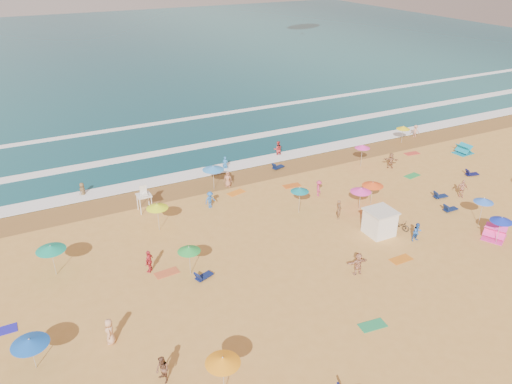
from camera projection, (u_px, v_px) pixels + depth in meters
name	position (u px, v px, depth m)	size (l,w,h in m)	color
ground	(291.00, 239.00, 39.64)	(220.00, 220.00, 0.00)	gold
ocean	(92.00, 53.00, 106.66)	(220.00, 140.00, 0.18)	#0C4756
wet_sand	(228.00, 179.00, 49.61)	(220.00, 220.00, 0.00)	olive
surf_foam	(196.00, 149.00, 56.60)	(200.00, 18.70, 0.05)	white
cabana	(380.00, 223.00, 39.90)	(2.00, 2.00, 2.00)	white
cabana_roof	(381.00, 211.00, 39.42)	(2.20, 2.20, 0.12)	silver
bicycle	(400.00, 225.00, 40.68)	(0.57, 1.64, 0.86)	black
lifeguard_stand	(144.00, 200.00, 43.25)	(1.20, 1.20, 2.10)	white
beach_umbrellas	(313.00, 209.00, 39.60)	(55.74, 29.57, 0.82)	green
loungers	(375.00, 240.00, 39.11)	(39.51, 28.00, 0.34)	#101D52
towels	(306.00, 243.00, 39.00)	(44.38, 23.09, 0.03)	#B13A16
popup_tents	(477.00, 183.00, 47.50)	(14.08, 16.11, 1.20)	#FE38A5
beachgoers	(291.00, 203.00, 43.42)	(50.37, 26.03, 1.99)	blue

